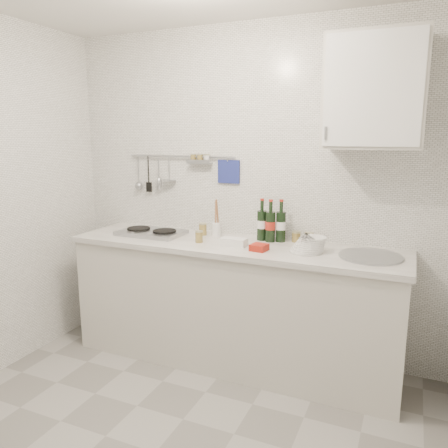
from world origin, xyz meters
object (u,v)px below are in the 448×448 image
Objects in this scene: plate_stack_hob at (141,230)px; utensil_crock at (216,228)px; wall_cabinet at (375,92)px; plate_stack_sink at (309,245)px; wine_bottles at (271,220)px.

utensil_crock reaches higher than plate_stack_hob.
wall_cabinet reaches higher than plate_stack_hob.
plate_stack_hob is at bearing -170.21° from utensil_crock.
wall_cabinet is 1.05m from plate_stack_sink.
wall_cabinet is at bearing -1.64° from utensil_crock.
utensil_crock is (-0.43, -0.02, -0.09)m from wine_bottles.
utensil_crock is at bearing 166.93° from plate_stack_sink.
plate_stack_hob is at bearing 177.10° from plate_stack_sink.
wine_bottles is at bearing 149.69° from plate_stack_sink.
utensil_crock is at bearing 9.79° from plate_stack_hob.
utensil_crock is at bearing 178.36° from wall_cabinet.
plate_stack_hob is 1.13× the size of plate_stack_sink.
wall_cabinet is 2.97× the size of plate_stack_sink.
plate_stack_sink is (1.39, -0.07, 0.04)m from plate_stack_hob.
plate_stack_sink is 0.79m from utensil_crock.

